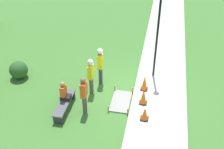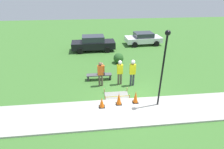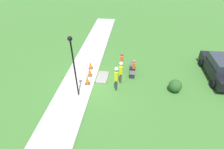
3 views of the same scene
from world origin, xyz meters
name	(u,v)px [view 2 (image 2 of 3)]	position (x,y,z in m)	size (l,w,h in m)	color
ground_plane	(132,99)	(0.00, 0.00, 0.00)	(60.00, 60.00, 0.00)	#3D702D
sidewalk	(136,111)	(0.00, -1.23, 0.05)	(28.00, 2.45, 0.10)	#ADAAA3
wet_concrete_patch	(117,95)	(-0.88, 0.48, 0.04)	(1.56, 0.90, 0.33)	gray
traffic_cone_near_patch	(102,102)	(-1.89, -0.68, 0.40)	(0.34, 0.34, 0.62)	black
traffic_cone_far_patch	(119,99)	(-0.88, -0.52, 0.47)	(0.34, 0.34, 0.75)	black
traffic_cone_sidewalk_edge	(136,97)	(0.12, -0.46, 0.48)	(0.34, 0.34, 0.76)	black
park_bench	(99,76)	(-1.89, 2.81, 0.32)	(1.86, 0.44, 0.45)	#2D2D33
person_seated_on_bench	(102,70)	(-1.66, 2.86, 0.79)	(0.36, 0.44, 0.89)	black
worker_supervisor	(133,70)	(0.38, 1.72, 1.19)	(0.40, 0.28, 1.94)	#383D47
worker_assistant	(120,70)	(-0.46, 1.97, 1.11)	(0.40, 0.27, 1.84)	brown
bystander_in_orange_shirt	(100,73)	(-1.82, 1.91, 1.03)	(0.40, 0.24, 1.80)	brown
lamppost_near	(164,60)	(1.38, -0.80, 2.91)	(0.28, 0.28, 4.36)	black
parked_car_white	(143,38)	(3.75, 11.21, 0.74)	(4.31, 2.39, 1.43)	white
parked_car_black	(93,43)	(-2.21, 9.59, 0.81)	(4.65, 2.16, 1.61)	black
shrub_rounded_near	(118,58)	(0.01, 5.88, 0.46)	(0.92, 0.92, 0.92)	#285623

